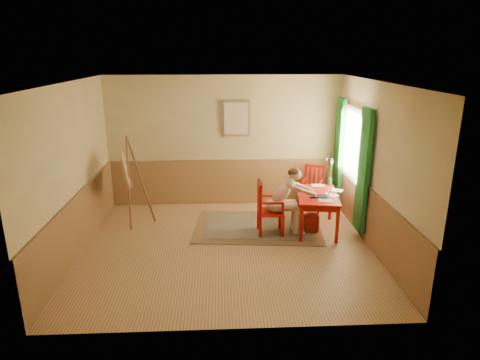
{
  "coord_description": "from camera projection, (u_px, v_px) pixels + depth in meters",
  "views": [
    {
      "loc": [
        -0.11,
        -6.63,
        3.26
      ],
      "look_at": [
        0.25,
        0.55,
        1.05
      ],
      "focal_mm": 31.42,
      "sensor_mm": 36.0,
      "label": 1
    }
  ],
  "objects": [
    {
      "name": "papers",
      "position": [
        328.0,
        192.0,
        7.87
      ],
      "size": [
        0.63,
        1.08,
        0.0
      ],
      "color": "white",
      "rests_on": "table"
    },
    {
      "name": "window",
      "position": [
        351.0,
        155.0,
        8.06
      ],
      "size": [
        0.12,
        2.01,
        2.2
      ],
      "color": "white",
      "rests_on": "room"
    },
    {
      "name": "figure",
      "position": [
        286.0,
        198.0,
        7.67
      ],
      "size": [
        0.93,
        0.41,
        1.26
      ],
      "color": "beige",
      "rests_on": "room"
    },
    {
      "name": "laptop",
      "position": [
        322.0,
        194.0,
        7.64
      ],
      "size": [
        0.41,
        0.3,
        0.22
      ],
      "color": "#1E2338",
      "rests_on": "table"
    },
    {
      "name": "wall_portrait",
      "position": [
        236.0,
        119.0,
        8.85
      ],
      "size": [
        0.6,
        0.05,
        0.76
      ],
      "color": "#8C7052",
      "rests_on": "room"
    },
    {
      "name": "rug",
      "position": [
        258.0,
        227.0,
        8.12
      ],
      "size": [
        2.54,
        1.81,
        0.02
      ],
      "color": "#8C7251",
      "rests_on": "room"
    },
    {
      "name": "vase",
      "position": [
        330.0,
        173.0,
        8.29
      ],
      "size": [
        0.18,
        0.27,
        0.53
      ],
      "color": "#3F724C",
      "rests_on": "table"
    },
    {
      "name": "room",
      "position": [
        226.0,
        170.0,
        6.88
      ],
      "size": [
        5.04,
        4.54,
        2.84
      ],
      "color": "tan",
      "rests_on": "ground"
    },
    {
      "name": "table",
      "position": [
        318.0,
        199.0,
        7.82
      ],
      "size": [
        0.89,
        1.29,
        0.72
      ],
      "color": "#C00E06",
      "rests_on": "room"
    },
    {
      "name": "chair_back",
      "position": [
        313.0,
        188.0,
        8.94
      ],
      "size": [
        0.55,
        0.56,
        0.95
      ],
      "color": "#C00E06",
      "rests_on": "room"
    },
    {
      "name": "chair_left",
      "position": [
        268.0,
        208.0,
        7.7
      ],
      "size": [
        0.46,
        0.44,
        1.0
      ],
      "color": "#C00E06",
      "rests_on": "room"
    },
    {
      "name": "easel",
      "position": [
        127.0,
        173.0,
        7.98
      ],
      "size": [
        0.65,
        0.79,
        1.76
      ],
      "color": "#8B5E3B",
      "rests_on": "room"
    },
    {
      "name": "wastebasket",
      "position": [
        311.0,
        223.0,
        7.9
      ],
      "size": [
        0.34,
        0.34,
        0.32
      ],
      "primitive_type": "cylinder",
      "rotation": [
        0.0,
        0.0,
        0.16
      ],
      "color": "red",
      "rests_on": "room"
    },
    {
      "name": "wainscot",
      "position": [
        226.0,
        204.0,
        7.91
      ],
      "size": [
        5.0,
        4.5,
        1.0
      ],
      "color": "#9D6F42",
      "rests_on": "room"
    }
  ]
}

